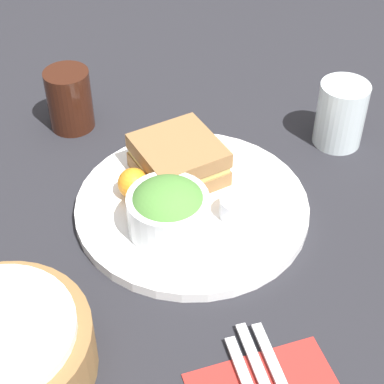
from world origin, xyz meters
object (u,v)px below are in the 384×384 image
at_px(plate, 192,207).
at_px(bread_basket, 0,350).
at_px(water_glass, 341,114).
at_px(sandwich, 177,160).
at_px(drink_glass, 70,100).
at_px(dressing_cup, 237,208).
at_px(salad_bowl, 168,209).

relative_size(plate, bread_basket, 1.59).
distance_m(plate, water_glass, 0.28).
height_order(sandwich, bread_basket, bread_basket).
xyz_separation_m(sandwich, drink_glass, (0.19, 0.12, 0.01)).
bearing_deg(water_glass, sandwich, 94.01).
xyz_separation_m(dressing_cup, drink_glass, (0.30, 0.17, 0.02)).
xyz_separation_m(salad_bowl, water_glass, (0.12, -0.31, 0.00)).
bearing_deg(bread_basket, water_glass, -64.43).
bearing_deg(dressing_cup, drink_glass, 29.95).
relative_size(salad_bowl, bread_basket, 0.53).
height_order(plate, water_glass, water_glass).
bearing_deg(sandwich, plate, -178.28).
height_order(salad_bowl, dressing_cup, salad_bowl).
bearing_deg(water_glass, salad_bowl, 110.87).
bearing_deg(sandwich, bread_basket, 131.37).
distance_m(dressing_cup, bread_basket, 0.35).
distance_m(sandwich, bread_basket, 0.37).
distance_m(salad_bowl, drink_glass, 0.30).
xyz_separation_m(sandwich, water_glass, (0.02, -0.27, 0.01)).
bearing_deg(water_glass, dressing_cup, 119.72).
bearing_deg(drink_glass, plate, -154.33).
bearing_deg(dressing_cup, plate, 48.69).
xyz_separation_m(plate, salad_bowl, (-0.04, 0.05, 0.04)).
relative_size(drink_glass, bread_basket, 0.49).
bearing_deg(sandwich, drink_glass, 32.13).
bearing_deg(drink_glass, bread_basket, 160.46).
distance_m(drink_glass, bread_basket, 0.46).
distance_m(plate, salad_bowl, 0.07).
bearing_deg(plate, sandwich, 1.72).
relative_size(dressing_cup, water_glass, 0.45).
distance_m(plate, bread_basket, 0.33).
xyz_separation_m(sandwich, bread_basket, (-0.24, 0.28, -0.01)).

